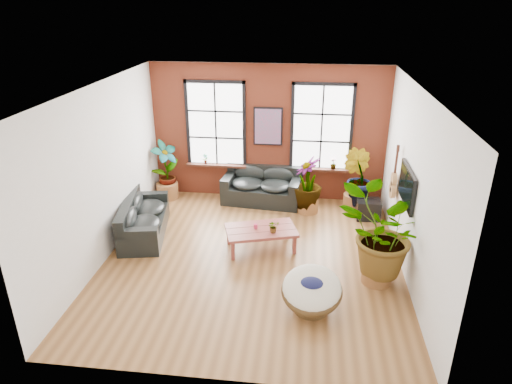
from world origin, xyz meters
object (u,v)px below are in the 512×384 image
sofa_back (262,186)px  coffee_table (261,231)px  sofa_left (142,219)px  papasan_chair (312,290)px

sofa_back → coffee_table: sofa_back is taller
sofa_left → papasan_chair: size_ratio=1.94×
sofa_back → sofa_left: sofa_back is taller
sofa_left → papasan_chair: bearing=-131.8°
sofa_left → papasan_chair: (3.82, -2.29, 0.03)m
sofa_left → coffee_table: 2.75m
sofa_back → papasan_chair: size_ratio=1.83×
sofa_back → coffee_table: size_ratio=1.26×
coffee_table → papasan_chair: (1.08, -1.97, -0.02)m
sofa_back → papasan_chair: 4.61m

